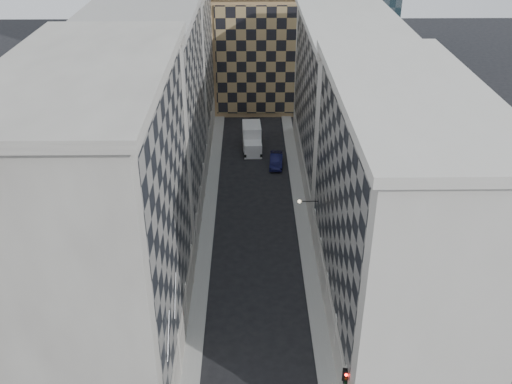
{
  "coord_description": "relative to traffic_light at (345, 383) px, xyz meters",
  "views": [
    {
      "loc": [
        -0.61,
        -23.37,
        34.04
      ],
      "look_at": [
        -0.11,
        15.5,
        12.08
      ],
      "focal_mm": 40.0,
      "sensor_mm": 36.0,
      "label": 1
    }
  ],
  "objects": [
    {
      "name": "traffic_light",
      "position": [
        0.0,
        0.0,
        0.0
      ],
      "size": [
        0.54,
        0.51,
        4.37
      ],
      "rotation": [
        0.0,
        0.0,
        -0.24
      ],
      "color": "black",
      "rests_on": "sidewalk_east"
    },
    {
      "name": "bldg_left_c",
      "position": [
        -16.78,
        50.81,
        7.55
      ],
      "size": [
        10.8,
        22.8,
        21.7
      ],
      "color": "gray",
      "rests_on": "ground"
    },
    {
      "name": "dark_car",
      "position": [
        -2.98,
        39.76,
        -2.5
      ],
      "size": [
        1.97,
        4.83,
        1.56
      ],
      "primitive_type": "imported",
      "rotation": [
        0.0,
        0.0,
        -0.07
      ],
      "color": "#0F1038",
      "rests_on": "ground"
    },
    {
      "name": "bldg_right_b",
      "position": [
        4.99,
        37.81,
        6.57
      ],
      "size": [
        10.8,
        28.8,
        19.7
      ],
      "color": "beige",
      "rests_on": "ground"
    },
    {
      "name": "sidewalk_east",
      "position": [
        -0.65,
        25.81,
        -3.2
      ],
      "size": [
        1.5,
        100.0,
        0.15
      ],
      "primitive_type": "cube",
      "color": "#969591",
      "rests_on": "ground"
    },
    {
      "name": "tan_block",
      "position": [
        -3.9,
        63.7,
        6.16
      ],
      "size": [
        16.8,
        14.8,
        18.8
      ],
      "color": "tan",
      "rests_on": "ground"
    },
    {
      "name": "bldg_right_a",
      "position": [
        4.98,
        10.81,
        7.04
      ],
      "size": [
        10.8,
        26.8,
        20.7
      ],
      "color": "beige",
      "rests_on": "ground"
    },
    {
      "name": "bracket_lamp",
      "position": [
        -1.52,
        19.81,
        2.92
      ],
      "size": [
        1.98,
        0.36,
        0.36
      ],
      "color": "black",
      "rests_on": "ground"
    },
    {
      "name": "sidewalk_west",
      "position": [
        -11.15,
        25.81,
        -3.2
      ],
      "size": [
        1.5,
        100.0,
        0.15
      ],
      "primitive_type": "cube",
      "color": "#969591",
      "rests_on": "ground"
    },
    {
      "name": "bldg_left_a",
      "position": [
        -16.78,
        6.81,
        8.54
      ],
      "size": [
        10.8,
        22.8,
        23.7
      ],
      "color": "gray",
      "rests_on": "ground"
    },
    {
      "name": "bldg_left_b",
      "position": [
        -16.78,
        28.81,
        8.05
      ],
      "size": [
        10.8,
        22.8,
        22.7
      ],
      "color": "#9C9891",
      "rests_on": "ground"
    },
    {
      "name": "flagpoles_left",
      "position": [
        -11.8,
        1.81,
        4.72
      ],
      "size": [
        0.1,
        6.33,
        2.33
      ],
      "color": "gray",
      "rests_on": "ground"
    },
    {
      "name": "box_truck",
      "position": [
        -6.13,
        45.05,
        -1.81
      ],
      "size": [
        2.76,
        6.24,
        3.37
      ],
      "rotation": [
        0.0,
        0.0,
        0.04
      ],
      "color": "white",
      "rests_on": "ground"
    }
  ]
}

